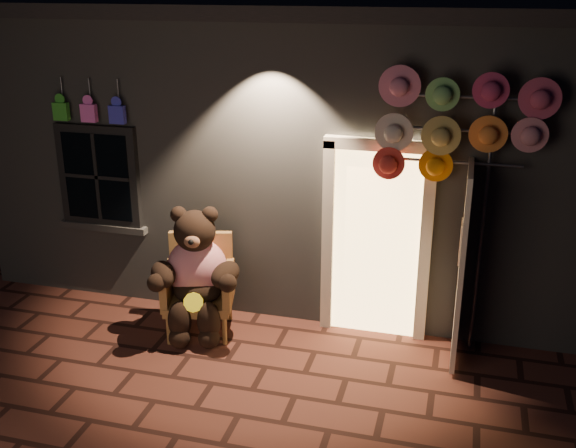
% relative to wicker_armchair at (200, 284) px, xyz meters
% --- Properties ---
extents(ground, '(60.00, 60.00, 0.00)m').
position_rel_wicker_armchair_xyz_m(ground, '(0.52, -1.02, -0.53)').
color(ground, '#542920').
rests_on(ground, ground).
extents(shop_building, '(7.30, 5.95, 3.51)m').
position_rel_wicker_armchair_xyz_m(shop_building, '(0.52, 2.97, 1.20)').
color(shop_building, slate).
rests_on(shop_building, ground).
extents(wicker_armchair, '(0.87, 0.82, 1.07)m').
position_rel_wicker_armchair_xyz_m(wicker_armchair, '(0.00, 0.00, 0.00)').
color(wicker_armchair, '#A37C3F').
rests_on(wicker_armchair, ground).
extents(teddy_bear, '(1.02, 0.91, 1.45)m').
position_rel_wicker_armchair_xyz_m(teddy_bear, '(0.02, -0.14, 0.20)').
color(teddy_bear, red).
rests_on(teddy_bear, ground).
extents(hat_rack, '(1.64, 0.22, 2.89)m').
position_rel_wicker_armchair_xyz_m(hat_rack, '(2.58, 0.26, 1.84)').
color(hat_rack, '#59595E').
rests_on(hat_rack, ground).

